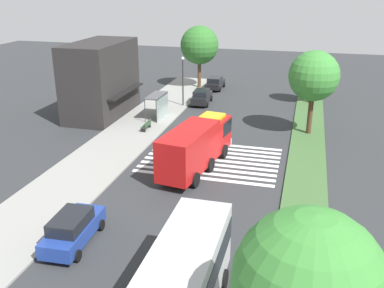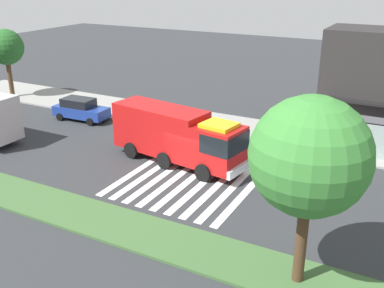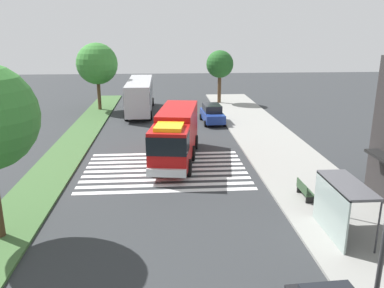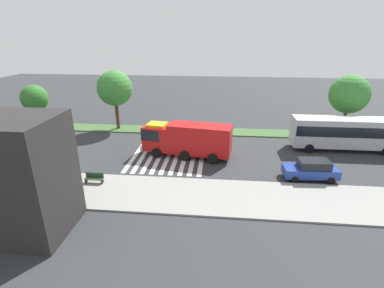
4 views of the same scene
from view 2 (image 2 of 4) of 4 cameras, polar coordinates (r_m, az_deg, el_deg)
The scene contains 10 objects.
ground_plane at distance 28.98m, azimuth -0.67°, elevation -3.32°, with size 120.00×120.00×0.00m, color #2D3033.
sidewalk at distance 36.37m, azimuth 6.00°, elevation 1.92°, with size 60.00×5.58×0.14m, color gray.
median_strip at distance 23.40m, azimuth -9.66°, elevation -9.92°, with size 60.00×3.00×0.14m, color #3D6033.
crosswalk at distance 28.62m, azimuth 0.82°, elevation -3.64°, with size 7.65×10.84×0.01m.
fire_truck at distance 29.23m, azimuth -1.58°, elevation 1.15°, with size 9.75×3.85×3.59m.
parked_car_west at distance 39.41m, azimuth -13.82°, elevation 4.27°, with size 4.80×2.27×1.85m.
bus_stop_shelter at distance 32.48m, azimuth 22.20°, elevation 1.40°, with size 3.50×1.40×2.46m.
bench_near_shelter at distance 33.43m, azimuth 15.13°, elevation 0.45°, with size 1.60×0.50×0.90m.
sidewalk_tree_far_west at distance 47.58m, azimuth -22.35°, elevation 11.13°, with size 3.39×3.39×6.54m.
median_tree_west at distance 17.21m, azimuth 14.57°, elevation -1.61°, with size 4.58×4.58×7.76m.
Camera 2 is at (12.67, -23.09, 12.10)m, focal length 42.48 mm.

